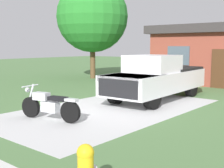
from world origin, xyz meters
The scene contains 5 objects.
ground_plane centered at (0.00, 0.00, 0.00)m, with size 80.00×80.00×0.00m, color #4D7141.
driveway_pad centered at (0.00, 0.00, 0.00)m, with size 4.67×8.60×0.01m, color #BBBBBB.
motorcycle centered at (-0.42, -2.38, 0.47)m, with size 2.19×0.81×1.09m.
pickup_truck centered at (0.24, 2.82, 0.95)m, with size 2.26×5.71×1.90m.
shade_tree centered at (-7.71, 7.17, 4.26)m, with size 4.91×4.91×6.72m.
Camera 1 is at (6.94, -8.11, 2.29)m, focal length 48.41 mm.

